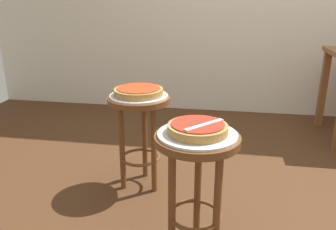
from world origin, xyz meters
The scene contains 8 objects.
ground_plane centered at (0.00, 0.00, 0.00)m, with size 6.00×6.00×0.00m, color #4C2D19.
stool_foreground centered at (-0.45, -0.70, 0.46)m, with size 0.39×0.39×0.62m.
serving_plate_foreground centered at (-0.45, -0.70, 0.63)m, with size 0.36×0.36×0.01m, color silver.
pizza_foreground centered at (-0.45, -0.70, 0.65)m, with size 0.27×0.27×0.05m.
stool_middle centered at (-0.86, -0.12, 0.46)m, with size 0.39×0.39×0.62m.
serving_plate_middle centered at (-0.86, -0.12, 0.63)m, with size 0.36×0.36×0.01m, color silver.
pizza_middle centered at (-0.86, -0.12, 0.65)m, with size 0.30×0.30×0.05m.
pizza_server_knife centered at (-0.42, -0.72, 0.68)m, with size 0.22×0.02×0.01m, color silver.
Camera 1 is at (-0.34, -2.11, 1.20)m, focal length 36.60 mm.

